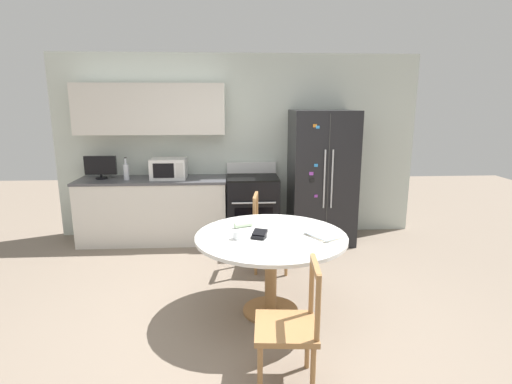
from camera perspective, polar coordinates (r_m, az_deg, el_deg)
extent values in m
plane|color=gray|center=(3.74, -1.78, -18.45)|extent=(14.00, 14.00, 0.00)
cube|color=silver|center=(5.88, -2.61, 6.53)|extent=(5.20, 0.10, 2.60)
cube|color=silver|center=(5.73, -14.86, 11.38)|extent=(2.02, 0.34, 0.68)
cube|color=silver|center=(5.79, -14.34, -2.69)|extent=(2.02, 0.62, 0.86)
cube|color=#4C4C51|center=(5.69, -14.59, 1.68)|extent=(2.04, 0.64, 0.03)
cube|color=black|center=(5.63, 9.33, 2.13)|extent=(0.86, 0.76, 1.83)
cube|color=#333333|center=(5.26, 10.23, 1.36)|extent=(0.01, 0.01, 1.75)
cylinder|color=silver|center=(5.23, 9.76, 1.81)|extent=(0.02, 0.02, 0.77)
cylinder|color=silver|center=(5.25, 10.82, 1.82)|extent=(0.02, 0.02, 0.77)
cube|color=orange|center=(5.13, 8.42, 9.35)|extent=(0.05, 0.02, 0.04)
cube|color=black|center=(5.21, 8.04, 1.67)|extent=(0.06, 0.02, 0.05)
cube|color=purple|center=(5.27, 8.56, -0.57)|extent=(0.05, 0.02, 0.04)
cube|color=purple|center=(5.19, 7.91, 2.62)|extent=(0.05, 0.01, 0.04)
cube|color=#338CD8|center=(5.14, 8.81, 9.15)|extent=(0.05, 0.01, 0.04)
cube|color=#338CD8|center=(5.19, 8.57, 3.79)|extent=(0.05, 0.01, 0.04)
cube|color=black|center=(5.66, -0.50, -2.46)|extent=(0.71, 0.64, 0.90)
cube|color=black|center=(5.37, -0.32, -4.29)|extent=(0.51, 0.01, 0.40)
cylinder|color=silver|center=(5.28, -0.31, -1.57)|extent=(0.58, 0.02, 0.02)
cube|color=black|center=(5.56, -0.51, 2.12)|extent=(0.71, 0.64, 0.02)
cube|color=white|center=(5.83, -0.65, 3.51)|extent=(0.71, 0.06, 0.16)
cube|color=white|center=(5.63, -12.35, 3.30)|extent=(0.48, 0.36, 0.28)
cube|color=black|center=(5.46, -13.08, 2.98)|extent=(0.28, 0.01, 0.20)
cube|color=silver|center=(5.43, -10.85, 3.03)|extent=(0.10, 0.01, 0.20)
cylinder|color=black|center=(5.90, -21.20, 1.88)|extent=(0.16, 0.16, 0.02)
cylinder|color=black|center=(5.90, -21.22, 2.16)|extent=(0.03, 0.03, 0.04)
cube|color=black|center=(5.87, -21.34, 3.58)|extent=(0.43, 0.05, 0.26)
cylinder|color=silver|center=(5.69, -18.05, 2.72)|extent=(0.07, 0.07, 0.21)
cylinder|color=silver|center=(5.67, -18.16, 4.20)|extent=(0.03, 0.03, 0.08)
cylinder|color=#262626|center=(5.66, -18.19, 4.67)|extent=(0.03, 0.03, 0.01)
cylinder|color=white|center=(3.63, 2.17, -6.39)|extent=(1.37, 1.37, 0.03)
cylinder|color=#9E7042|center=(3.77, 2.12, -11.68)|extent=(0.11, 0.11, 0.70)
cylinder|color=#9E7042|center=(3.93, 2.08, -16.51)|extent=(0.52, 0.52, 0.03)
cube|color=#9E7042|center=(4.67, 2.26, -6.07)|extent=(0.47, 0.47, 0.04)
cylinder|color=#9E7042|center=(4.90, 4.35, -7.95)|extent=(0.04, 0.04, 0.41)
cylinder|color=#9E7042|center=(4.58, 4.33, -9.47)|extent=(0.04, 0.04, 0.41)
cylinder|color=#9E7042|center=(4.91, 0.30, -7.86)|extent=(0.04, 0.04, 0.41)
cylinder|color=#9E7042|center=(4.59, -0.03, -9.37)|extent=(0.04, 0.04, 0.41)
cylinder|color=#9E7042|center=(4.77, 0.10, -2.56)|extent=(0.04, 0.04, 0.45)
cylinder|color=#9E7042|center=(4.44, -0.25, -3.73)|extent=(0.04, 0.04, 0.45)
cube|color=#9E7042|center=(4.55, -0.07, -0.64)|extent=(0.08, 0.35, 0.04)
cube|color=#9E7042|center=(2.88, 4.26, -18.80)|extent=(0.45, 0.45, 0.04)
cylinder|color=#9E7042|center=(2.86, 0.57, -24.46)|extent=(0.04, 0.04, 0.41)
cylinder|color=#9E7042|center=(3.14, 0.66, -20.66)|extent=(0.04, 0.04, 0.41)
cylinder|color=#9E7042|center=(2.88, 8.12, -24.34)|extent=(0.04, 0.04, 0.41)
cylinder|color=#9E7042|center=(3.16, 7.36, -20.58)|extent=(0.04, 0.04, 0.41)
cylinder|color=#9E7042|center=(2.62, 8.84, -16.09)|extent=(0.04, 0.04, 0.45)
cylinder|color=#9E7042|center=(2.93, 7.96, -12.86)|extent=(0.04, 0.04, 0.45)
cube|color=#9E7042|center=(2.69, 8.51, -10.49)|extent=(0.06, 0.35, 0.04)
cylinder|color=silver|center=(3.52, -2.66, -6.12)|extent=(0.08, 0.08, 0.08)
cylinder|color=#4C8C59|center=(3.52, -2.66, -6.39)|extent=(0.07, 0.07, 0.04)
cylinder|color=beige|center=(3.84, -1.84, -4.67)|extent=(0.19, 0.12, 0.05)
cube|color=black|center=(3.53, 0.40, -6.42)|extent=(0.15, 0.13, 0.03)
cube|color=black|center=(3.55, 0.55, -5.87)|extent=(0.15, 0.14, 0.06)
cube|color=white|center=(3.64, 9.61, -6.21)|extent=(0.31, 0.36, 0.01)
cube|color=beige|center=(3.63, 9.62, -6.09)|extent=(0.33, 0.37, 0.01)
cube|color=silver|center=(3.63, 9.62, -5.97)|extent=(0.34, 0.37, 0.01)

